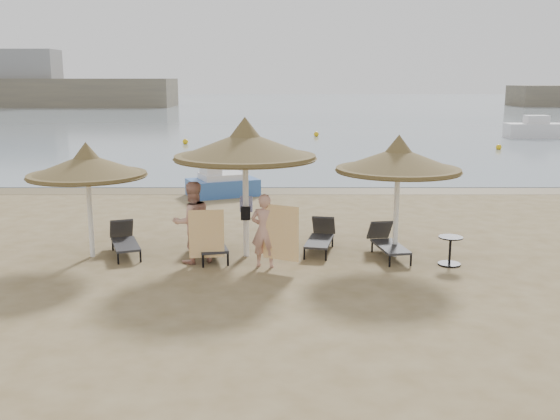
% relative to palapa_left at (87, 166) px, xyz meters
% --- Properties ---
extents(ground, '(160.00, 160.00, 0.00)m').
position_rel_palapa_left_xyz_m(ground, '(3.93, -0.84, -2.11)').
color(ground, '#8A7754').
rests_on(ground, ground).
extents(sea, '(200.00, 140.00, 0.03)m').
position_rel_palapa_left_xyz_m(sea, '(3.93, 79.16, -2.09)').
color(sea, slate).
rests_on(sea, ground).
extents(wet_sand_strip, '(200.00, 1.60, 0.01)m').
position_rel_palapa_left_xyz_m(wet_sand_strip, '(3.93, 8.56, -2.10)').
color(wet_sand_strip, brown).
rests_on(wet_sand_strip, ground).
extents(far_shore, '(150.00, 54.80, 12.00)m').
position_rel_palapa_left_xyz_m(far_shore, '(-21.17, 76.99, 0.80)').
color(far_shore, '#70644D').
rests_on(far_shore, ground).
extents(palapa_left, '(2.67, 2.67, 2.65)m').
position_rel_palapa_left_xyz_m(palapa_left, '(0.00, 0.00, 0.00)').
color(palapa_left, white).
rests_on(palapa_left, ground).
extents(palapa_center, '(3.23, 3.23, 3.20)m').
position_rel_palapa_left_xyz_m(palapa_center, '(3.55, 0.04, 0.44)').
color(palapa_center, white).
rests_on(palapa_center, ground).
extents(palapa_right, '(2.83, 2.83, 2.81)m').
position_rel_palapa_left_xyz_m(palapa_right, '(6.98, 0.01, 0.13)').
color(palapa_right, white).
rests_on(palapa_right, ground).
extents(lounger_far_left, '(1.06, 1.70, 0.73)m').
position_rel_palapa_left_xyz_m(lounger_far_left, '(0.68, 0.27, -1.78)').
color(lounger_far_left, black).
rests_on(lounger_far_left, ground).
extents(lounger_near_left, '(1.01, 1.90, 0.81)m').
position_rel_palapa_left_xyz_m(lounger_near_left, '(2.69, 0.15, -1.74)').
color(lounger_near_left, black).
rests_on(lounger_near_left, ground).
extents(lounger_near_right, '(0.86, 1.71, 0.73)m').
position_rel_palapa_left_xyz_m(lounger_near_right, '(5.30, 0.55, -1.78)').
color(lounger_near_right, black).
rests_on(lounger_near_right, ground).
extents(lounger_far_right, '(0.80, 1.69, 0.73)m').
position_rel_palapa_left_xyz_m(lounger_far_right, '(6.81, 0.07, -1.78)').
color(lounger_far_right, black).
rests_on(lounger_far_right, ground).
extents(side_table, '(0.53, 0.53, 0.64)m').
position_rel_palapa_left_xyz_m(side_table, '(8.07, -0.67, -1.81)').
color(side_table, black).
rests_on(side_table, ground).
extents(person_left, '(1.15, 0.99, 2.12)m').
position_rel_palapa_left_xyz_m(person_left, '(2.39, -0.45, -1.05)').
color(person_left, tan).
rests_on(person_left, ground).
extents(person_right, '(0.95, 0.71, 1.88)m').
position_rel_palapa_left_xyz_m(person_right, '(3.99, -0.81, -1.17)').
color(person_right, tan).
rests_on(person_right, ground).
extents(towel_left, '(0.76, 0.12, 1.07)m').
position_rel_palapa_left_xyz_m(towel_left, '(2.74, -0.80, -1.37)').
color(towel_left, orange).
rests_on(towel_left, ground).
extents(towel_right, '(0.76, 0.41, 1.19)m').
position_rel_palapa_left_xyz_m(towel_right, '(4.34, -1.06, -1.28)').
color(towel_right, orange).
rests_on(towel_right, ground).
extents(bag_patterned, '(0.29, 0.12, 0.36)m').
position_rel_palapa_left_xyz_m(bag_patterned, '(3.55, 0.22, -0.92)').
color(bag_patterned, silver).
rests_on(bag_patterned, ground).
extents(bag_dark, '(0.22, 0.09, 0.31)m').
position_rel_palapa_left_xyz_m(bag_dark, '(3.55, -0.12, -1.06)').
color(bag_dark, black).
rests_on(bag_dark, ground).
extents(pedal_boat, '(2.70, 2.20, 1.09)m').
position_rel_palapa_left_xyz_m(pedal_boat, '(2.30, 7.65, -1.70)').
color(pedal_boat, '#325EA8').
rests_on(pedal_boat, ground).
extents(buoy_left, '(0.35, 0.35, 0.35)m').
position_rel_palapa_left_xyz_m(buoy_left, '(-1.54, 24.90, -1.93)').
color(buoy_left, '#E0AC0B').
rests_on(buoy_left, ground).
extents(buoy_mid, '(0.36, 0.36, 0.36)m').
position_rel_palapa_left_xyz_m(buoy_mid, '(6.91, 30.14, -1.93)').
color(buoy_mid, '#E0AC0B').
rests_on(buoy_mid, ground).
extents(buoy_right, '(0.32, 0.32, 0.32)m').
position_rel_palapa_left_xyz_m(buoy_right, '(16.90, 21.83, -1.95)').
color(buoy_right, '#E0AC0B').
rests_on(buoy_right, ground).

